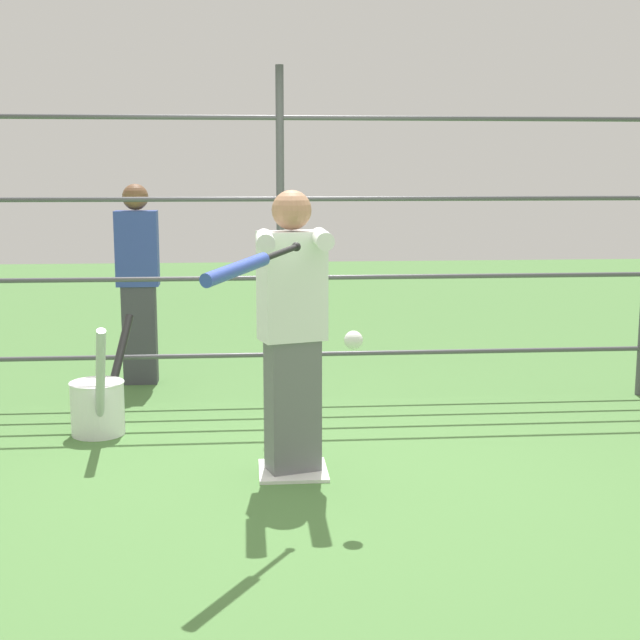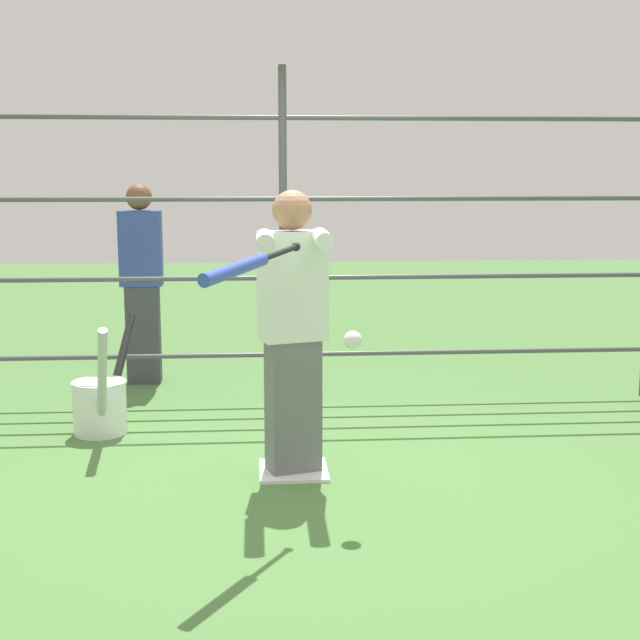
# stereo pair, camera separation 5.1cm
# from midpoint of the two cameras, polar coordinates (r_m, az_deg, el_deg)

# --- Properties ---
(ground_plane) EXTENTS (24.00, 24.00, 0.00)m
(ground_plane) POSITION_cam_midpoint_polar(r_m,az_deg,el_deg) (5.32, -1.43, -9.71)
(ground_plane) COLOR #4C7A3D
(home_plate) EXTENTS (0.40, 0.40, 0.02)m
(home_plate) POSITION_cam_midpoint_polar(r_m,az_deg,el_deg) (5.32, -1.43, -9.61)
(home_plate) COLOR white
(home_plate) RESTS_ON ground
(fence_backstop) EXTENTS (5.72, 0.06, 2.50)m
(fence_backstop) POSITION_cam_midpoint_polar(r_m,az_deg,el_deg) (6.64, -2.15, 5.22)
(fence_backstop) COLOR #4C4C51
(fence_backstop) RESTS_ON ground
(batter) EXTENTS (0.41, 0.64, 1.65)m
(batter) POSITION_cam_midpoint_polar(r_m,az_deg,el_deg) (5.08, -1.47, -0.24)
(batter) COLOR slate
(batter) RESTS_ON ground
(baseball_bat_swinging) EXTENTS (0.49, 0.77, 0.14)m
(baseball_bat_swinging) POSITION_cam_midpoint_polar(r_m,az_deg,el_deg) (4.15, -4.59, 3.46)
(baseball_bat_swinging) COLOR black
(softball_in_flight) EXTENTS (0.10, 0.10, 0.10)m
(softball_in_flight) POSITION_cam_midpoint_polar(r_m,az_deg,el_deg) (4.50, 2.43, -1.30)
(softball_in_flight) COLOR white
(bat_bucket) EXTENTS (0.37, 1.16, 0.81)m
(bat_bucket) POSITION_cam_midpoint_polar(r_m,az_deg,el_deg) (6.19, -13.60, -5.19)
(bat_bucket) COLOR white
(bat_bucket) RESTS_ON ground
(bystander_behind_fence) EXTENTS (0.34, 0.21, 1.65)m
(bystander_behind_fence) POSITION_cam_midpoint_polar(r_m,az_deg,el_deg) (7.46, -11.15, 2.48)
(bystander_behind_fence) COLOR #3F3F47
(bystander_behind_fence) RESTS_ON ground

